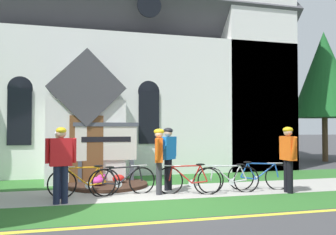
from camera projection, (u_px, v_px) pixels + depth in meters
name	position (u px, v px, depth m)	size (l,w,h in m)	color
ground	(121.00, 179.00, 11.70)	(140.00, 140.00, 0.00)	#3D3D3F
sidewalk_slab	(173.00, 191.00, 9.45)	(32.00, 2.07, 0.01)	#A8A59E
grass_verge	(197.00, 207.00, 7.61)	(32.00, 1.74, 0.01)	#2D6628
church_lawn	(156.00, 180.00, 11.56)	(24.00, 2.29, 0.01)	#2D6628
curb_paint_stripe	(215.00, 218.00, 6.62)	(28.00, 0.16, 0.01)	yellow
church_building	(136.00, 66.00, 17.79)	(13.01, 12.62, 13.85)	white
church_sign	(106.00, 144.00, 10.74)	(1.99, 0.14, 1.89)	#474C56
flower_bed	(107.00, 184.00, 10.29)	(2.36, 2.36, 0.34)	#382319
bicycle_orange	(122.00, 181.00, 8.95)	(1.75, 0.31, 0.77)	black
bicycle_green	(229.00, 179.00, 9.27)	(1.69, 0.24, 0.79)	black
bicycle_yellow	(188.00, 180.00, 9.07)	(1.61, 0.64, 0.82)	black
bicycle_blue	(85.00, 182.00, 8.71)	(1.78, 0.10, 0.81)	black
bicycle_black	(259.00, 176.00, 9.73)	(1.73, 0.49, 0.81)	black
cyclist_in_green_jersey	(288.00, 154.00, 9.29)	(0.29, 0.81, 1.75)	black
cyclist_in_blue_jersey	(159.00, 156.00, 9.04)	(0.32, 0.75, 1.70)	#2D2D33
cyclist_in_orange_jersey	(60.00, 158.00, 8.58)	(0.41, 0.68, 1.66)	#191E38
cyclist_in_red_jersey	(61.00, 158.00, 7.91)	(0.68, 0.32, 1.74)	#191E38
cyclist_in_white_jersey	(168.00, 153.00, 9.66)	(0.57, 0.50, 1.73)	black
roadside_conifer	(324.00, 75.00, 18.26)	(3.34, 3.34, 6.78)	#4C3823
distant_hill	(31.00, 137.00, 65.89)	(93.00, 38.70, 26.59)	#847A5B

